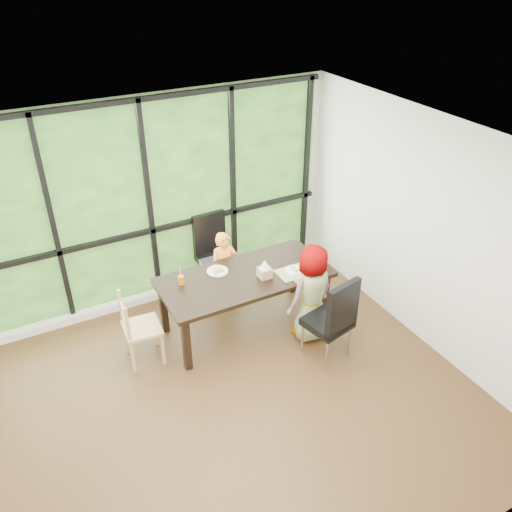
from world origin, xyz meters
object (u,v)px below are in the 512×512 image
at_px(child_toddler, 225,269).
at_px(child_older, 311,293).
at_px(green_cup, 317,266).
at_px(plate_near, 294,270).
at_px(white_mug, 310,252).
at_px(dining_table, 245,301).
at_px(tissue_box, 265,273).
at_px(plate_far, 217,271).
at_px(chair_window_leather, 216,255).
at_px(orange_cup, 181,280).
at_px(chair_interior_leather, 328,317).
at_px(chair_end_beech, 142,328).

distance_m(child_toddler, child_older, 1.26).
bearing_deg(green_cup, plate_near, 156.29).
bearing_deg(white_mug, dining_table, -178.05).
distance_m(white_mug, tissue_box, 0.76).
bearing_deg(plate_far, white_mug, -9.67).
height_order(child_older, plate_near, child_older).
xyz_separation_m(chair_window_leather, orange_cup, (-0.76, -0.72, 0.27)).
height_order(child_toddler, tissue_box, child_toddler).
distance_m(child_toddler, orange_cup, 0.87).
relative_size(child_older, plate_far, 4.82).
distance_m(chair_interior_leather, child_older, 0.38).
bearing_deg(chair_window_leather, child_toddler, -98.36).
height_order(plate_near, tissue_box, tissue_box).
distance_m(chair_interior_leather, orange_cup, 1.73).
bearing_deg(green_cup, chair_interior_leather, -111.91).
xyz_separation_m(plate_far, plate_near, (0.82, -0.42, -0.00)).
bearing_deg(dining_table, green_cup, -19.52).
height_order(dining_table, plate_far, plate_far).
distance_m(green_cup, tissue_box, 0.65).
xyz_separation_m(chair_end_beech, green_cup, (2.12, -0.30, 0.36)).
bearing_deg(chair_interior_leather, white_mug, -122.99).
xyz_separation_m(child_toddler, white_mug, (0.94, -0.54, 0.27)).
xyz_separation_m(chair_window_leather, plate_near, (0.54, -1.09, 0.22)).
xyz_separation_m(chair_window_leather, child_toddler, (-0.04, -0.34, -0.02)).
bearing_deg(child_toddler, child_older, -54.44).
distance_m(plate_near, tissue_box, 0.39).
xyz_separation_m(child_toddler, tissue_box, (0.20, -0.70, 0.29)).
bearing_deg(white_mug, plate_far, 170.33).
height_order(chair_window_leather, plate_far, chair_window_leather).
height_order(dining_table, chair_interior_leather, chair_interior_leather).
relative_size(orange_cup, tissue_box, 0.77).
distance_m(chair_window_leather, orange_cup, 1.08).
distance_m(dining_table, orange_cup, 0.87).
relative_size(chair_interior_leather, green_cup, 9.49).
relative_size(child_older, green_cup, 10.95).
height_order(dining_table, child_older, child_older).
bearing_deg(plate_near, green_cup, -23.71).
relative_size(orange_cup, green_cup, 0.97).
bearing_deg(plate_near, dining_table, 162.41).
xyz_separation_m(dining_table, child_older, (0.60, -0.53, 0.25)).
bearing_deg(orange_cup, green_cup, -17.36).
height_order(plate_near, green_cup, green_cup).
bearing_deg(chair_end_beech, plate_far, -72.90).
bearing_deg(plate_far, chair_interior_leather, -53.85).
xyz_separation_m(dining_table, orange_cup, (-0.73, 0.19, 0.43)).
distance_m(chair_end_beech, orange_cup, 0.69).
height_order(dining_table, green_cup, green_cup).
bearing_deg(child_toddler, chair_window_leather, 90.72).
bearing_deg(plate_near, orange_cup, 163.94).
height_order(plate_far, tissue_box, tissue_box).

